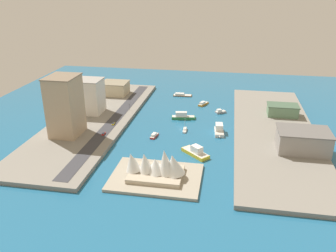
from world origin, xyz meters
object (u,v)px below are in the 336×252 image
object	(u,v)px
ferry_yellow_fast	(196,152)
opera_landmark	(157,166)
tugboat_red	(154,135)
office_block_beige	(115,88)
traffic_light_waterfront	(129,106)
barge_flat_brown	(182,95)
ferry_white_commuter	(219,130)
sailboat_small_white	(185,130)
terminal_long_green	(283,110)
ferry_green_doubledeck	(183,116)
hotel_broad_white	(88,96)
apartment_midrise_tan	(65,106)
yacht_sleek_gray	(220,112)
pickup_red	(103,134)
water_taxi_orange	(203,104)
carpark_squat_concrete	(303,140)
taxi_yellow_cab	(113,124)

from	to	relation	value
ferry_yellow_fast	opera_landmark	bearing A→B (deg)	60.88
tugboat_red	opera_landmark	distance (m)	69.72
office_block_beige	traffic_light_waterfront	distance (m)	59.37
barge_flat_brown	ferry_white_commuter	xyz separation A→B (m)	(-48.13, 102.35, 2.02)
sailboat_small_white	ferry_white_commuter	size ratio (longest dim) A/B	0.59
office_block_beige	terminal_long_green	distance (m)	187.37
ferry_green_doubledeck	office_block_beige	bearing A→B (deg)	-32.89
ferry_yellow_fast	hotel_broad_white	world-z (taller)	hotel_broad_white
sailboat_small_white	opera_landmark	world-z (taller)	opera_landmark
ferry_green_doubledeck	apartment_midrise_tan	world-z (taller)	apartment_midrise_tan
yacht_sleek_gray	barge_flat_brown	bearing A→B (deg)	-46.74
yacht_sleek_gray	pickup_red	xyz separation A→B (m)	(96.52, 80.29, 2.64)
apartment_midrise_tan	yacht_sleek_gray	bearing A→B (deg)	-146.69
yacht_sleek_gray	tugboat_red	bearing A→B (deg)	52.15
sailboat_small_white	terminal_long_green	bearing A→B (deg)	-151.84
barge_flat_brown	opera_landmark	xyz separation A→B (m)	(-9.86, 187.45, 8.71)
water_taxi_orange	ferry_white_commuter	world-z (taller)	ferry_white_commuter
yacht_sleek_gray	opera_landmark	xyz separation A→B (m)	(37.59, 137.02, 8.35)
sailboat_small_white	carpark_squat_concrete	xyz separation A→B (m)	(-95.33, 28.34, 10.54)
apartment_midrise_tan	pickup_red	world-z (taller)	apartment_midrise_tan
tugboat_red	traffic_light_waterfront	world-z (taller)	traffic_light_waterfront
ferry_white_commuter	opera_landmark	xyz separation A→B (m)	(38.27, 85.09, 6.69)
ferry_white_commuter	office_block_beige	xyz separation A→B (m)	(124.16, -85.59, 7.25)
ferry_green_doubledeck	terminal_long_green	xyz separation A→B (m)	(-95.83, -18.42, 6.07)
barge_flat_brown	taxi_yellow_cab	bearing A→B (deg)	65.91
ferry_green_doubledeck	tugboat_red	xyz separation A→B (m)	(18.42, 46.90, -1.31)
tugboat_red	ferry_yellow_fast	bearing A→B (deg)	144.59
sailboat_small_white	yacht_sleek_gray	bearing A→B (deg)	-119.56
water_taxi_orange	sailboat_small_white	bearing A→B (deg)	82.15
tugboat_red	yacht_sleek_gray	bearing A→B (deg)	-127.85
hotel_broad_white	traffic_light_waterfront	distance (m)	41.86
hotel_broad_white	opera_landmark	xyz separation A→B (m)	(-92.05, 107.61, -10.32)
tugboat_red	taxi_yellow_cab	distance (m)	43.22
traffic_light_waterfront	opera_landmark	world-z (taller)	opera_landmark
ferry_white_commuter	traffic_light_waterfront	distance (m)	99.19
water_taxi_orange	yacht_sleek_gray	bearing A→B (deg)	131.58
barge_flat_brown	water_taxi_orange	xyz separation A→B (m)	(-27.89, 28.38, 0.41)
water_taxi_orange	apartment_midrise_tan	world-z (taller)	apartment_midrise_tan
tugboat_red	pickup_red	size ratio (longest dim) A/B	2.54
terminal_long_green	barge_flat_brown	bearing A→B (deg)	-27.11
office_block_beige	traffic_light_waterfront	xyz separation A→B (m)	(-31.61, 50.18, -2.87)
sailboat_small_white	hotel_broad_white	bearing A→B (deg)	-13.10
hotel_broad_white	carpark_squat_concrete	size ratio (longest dim) A/B	0.86
sailboat_small_white	ferry_yellow_fast	world-z (taller)	sailboat_small_white
yacht_sleek_gray	opera_landmark	size ratio (longest dim) A/B	0.28
ferry_yellow_fast	taxi_yellow_cab	xyz separation A→B (m)	(79.91, -40.51, 1.47)
hotel_broad_white	apartment_midrise_tan	distance (m)	54.88
ferry_yellow_fast	hotel_broad_white	size ratio (longest dim) A/B	0.70
ferry_green_doubledeck	sailboat_small_white	size ratio (longest dim) A/B	1.96
ferry_white_commuter	pickup_red	bearing A→B (deg)	16.27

